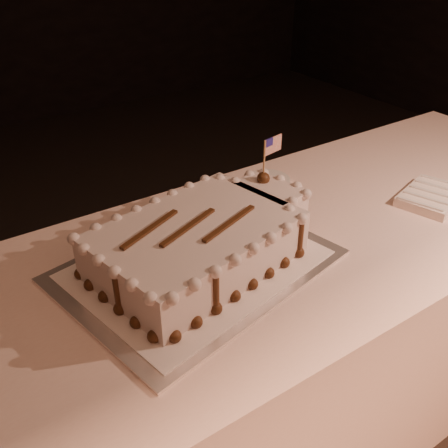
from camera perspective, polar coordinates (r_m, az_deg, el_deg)
banquet_table at (r=1.59m, az=5.60°, el=-12.86°), size 2.40×0.80×0.75m
cake_board at (r=1.23m, az=-3.10°, el=-4.74°), size 0.71×0.59×0.01m
doily at (r=1.23m, az=-3.10°, el=-4.55°), size 0.63×0.53×0.00m
sheet_cake at (r=1.21m, az=-2.03°, el=-1.71°), size 0.61×0.41×0.24m
napkin_stack at (r=1.62m, az=22.60°, el=2.88°), size 0.24×0.20×0.03m
side_plate at (r=1.62m, az=5.06°, el=5.01°), size 0.14×0.14×0.01m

